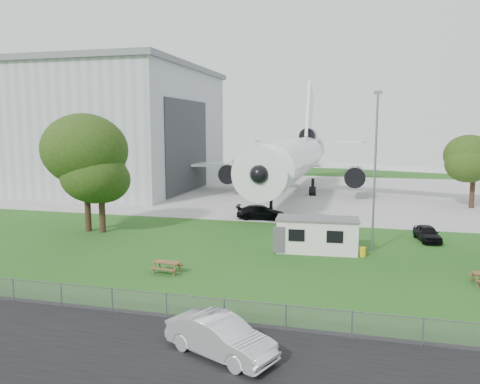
% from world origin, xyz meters
% --- Properties ---
extents(ground, '(160.00, 160.00, 0.00)m').
position_xyz_m(ground, '(0.00, 0.00, 0.00)').
color(ground, '#2E6620').
extents(asphalt_strip, '(120.00, 8.00, 0.02)m').
position_xyz_m(asphalt_strip, '(0.00, -13.00, 0.01)').
color(asphalt_strip, black).
rests_on(asphalt_strip, ground).
extents(concrete_apron, '(120.00, 46.00, 0.03)m').
position_xyz_m(concrete_apron, '(0.00, 38.00, 0.01)').
color(concrete_apron, '#B7B7B2').
rests_on(concrete_apron, ground).
extents(hangar, '(43.00, 31.00, 18.55)m').
position_xyz_m(hangar, '(-37.97, 36.00, 9.41)').
color(hangar, '#B2B7BC').
rests_on(hangar, ground).
extents(airliner, '(46.36, 47.73, 17.69)m').
position_xyz_m(airliner, '(-2.00, 35.86, 5.27)').
color(airliner, white).
rests_on(airliner, ground).
extents(site_cabin, '(6.84, 3.13, 2.62)m').
position_xyz_m(site_cabin, '(4.12, 5.18, 1.31)').
color(site_cabin, silver).
rests_on(site_cabin, ground).
extents(picnic_west, '(1.94, 1.67, 0.76)m').
position_xyz_m(picnic_west, '(-4.93, -2.66, 0.00)').
color(picnic_west, brown).
rests_on(picnic_west, ground).
extents(fence, '(58.00, 0.04, 1.30)m').
position_xyz_m(fence, '(0.00, -9.50, 0.00)').
color(fence, gray).
rests_on(fence, ground).
extents(lamp_mast, '(0.16, 0.16, 12.00)m').
position_xyz_m(lamp_mast, '(8.20, 6.20, 6.00)').
color(lamp_mast, slate).
rests_on(lamp_mast, ground).
extents(tree_west_big, '(7.93, 7.93, 11.64)m').
position_xyz_m(tree_west_big, '(-16.90, 7.14, 7.66)').
color(tree_west_big, '#382619').
rests_on(tree_west_big, ground).
extents(tree_west_small, '(6.43, 6.43, 8.15)m').
position_xyz_m(tree_west_small, '(-15.39, 7.06, 4.93)').
color(tree_west_small, '#382619').
rests_on(tree_west_small, ground).
extents(tree_far_apron, '(6.01, 6.01, 8.66)m').
position_xyz_m(tree_far_apron, '(19.95, 29.23, 5.64)').
color(tree_far_apron, '#382619').
rests_on(tree_far_apron, ground).
extents(car_centre_sedan, '(5.24, 3.61, 1.64)m').
position_xyz_m(car_centre_sedan, '(1.72, -12.51, 0.82)').
color(car_centre_sedan, white).
rests_on(car_centre_sedan, ground).
extents(car_ne_hatch, '(2.22, 4.07, 1.31)m').
position_xyz_m(car_ne_hatch, '(12.75, 10.82, 0.66)').
color(car_ne_hatch, black).
rests_on(car_ne_hatch, ground).
extents(car_apron_van, '(5.23, 2.62, 1.46)m').
position_xyz_m(car_apron_van, '(-2.69, 16.47, 0.73)').
color(car_apron_van, black).
rests_on(car_apron_van, ground).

